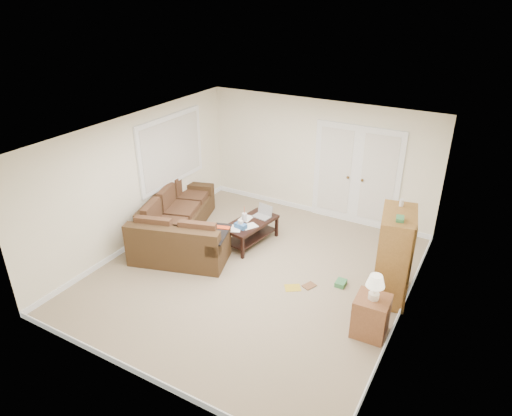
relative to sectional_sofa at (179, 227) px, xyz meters
The scene contains 17 objects.
floor 1.85m from the sectional_sofa, ahead, with size 5.50×5.50×0.00m, color tan.
ceiling 2.85m from the sectional_sofa, ahead, with size 5.00×5.50×0.02m, color white.
wall_left 1.19m from the sectional_sofa, 160.31° to the right, with size 0.02×5.50×2.50m, color white.
wall_right 4.42m from the sectional_sofa, ahead, with size 0.02×5.50×2.50m, color white.
wall_back 3.23m from the sectional_sofa, 54.13° to the left, with size 5.00×0.02×2.50m, color white.
wall_front 3.62m from the sectional_sofa, 58.87° to the right, with size 5.00×0.02×2.50m, color white.
baseboards 1.85m from the sectional_sofa, ahead, with size 5.00×5.50×0.10m, color silver, non-canonical shape.
french_doors 3.70m from the sectional_sofa, 42.86° to the left, with size 1.80×0.05×2.13m.
window_left 1.59m from the sectional_sofa, 130.98° to the left, with size 0.05×1.92×1.42m.
sectional_sofa is the anchor object (origin of this frame).
coffee_table 1.40m from the sectional_sofa, 28.08° to the left, with size 0.74×1.21×0.77m.
tv_armoire 4.04m from the sectional_sofa, ahead, with size 0.68×1.00×1.58m.
side_cabinet 4.08m from the sectional_sofa, 10.45° to the right, with size 0.49×0.49×0.99m.
space_heater 4.24m from the sectional_sofa, 28.21° to the left, with size 0.13×0.11×0.33m, color silver.
floor_magazine 2.62m from the sectional_sofa, ahead, with size 0.26×0.21×0.01m, color gold.
floor_greenbox 3.27m from the sectional_sofa, ahead, with size 0.16×0.21×0.08m, color #3A804A.
floor_book 2.75m from the sectional_sofa, ahead, with size 0.16×0.22×0.02m, color brown.
Camera 1 is at (3.30, -5.77, 4.53)m, focal length 32.00 mm.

